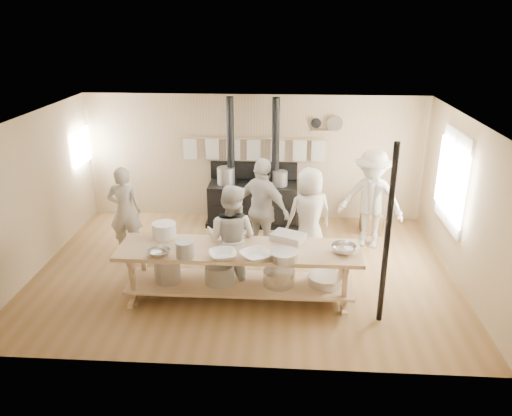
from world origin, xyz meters
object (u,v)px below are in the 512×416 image
at_px(chair, 371,221).
at_px(cook_left, 231,238).
at_px(prep_table, 239,268).
at_px(roasting_pan, 288,237).
at_px(stove, 253,199).
at_px(cook_center, 309,215).
at_px(cook_far_left, 125,211).
at_px(cook_right, 263,210).
at_px(cook_by_window, 371,199).

bearing_deg(chair, cook_left, -139.82).
height_order(prep_table, roasting_pan, roasting_pan).
distance_m(stove, cook_center, 1.98).
bearing_deg(chair, stove, 168.71).
distance_m(cook_center, roasting_pan, 1.13).
height_order(prep_table, cook_left, cook_left).
xyz_separation_m(prep_table, cook_far_left, (-2.16, 1.43, 0.30)).
distance_m(stove, cook_right, 1.70).
height_order(stove, chair, stove).
height_order(prep_table, cook_by_window, cook_by_window).
distance_m(cook_left, roasting_pan, 0.88).
height_order(cook_left, chair, cook_left).
xyz_separation_m(stove, cook_left, (-0.14, -2.71, 0.34)).
bearing_deg(cook_far_left, cook_left, 148.98).
xyz_separation_m(cook_left, roasting_pan, (0.87, 0.02, 0.04)).
distance_m(prep_table, cook_right, 1.47).
height_order(cook_right, chair, cook_right).
distance_m(stove, cook_left, 2.73).
xyz_separation_m(cook_far_left, cook_center, (3.26, -0.02, 0.02)).
height_order(cook_center, cook_right, cook_right).
bearing_deg(prep_table, cook_center, 51.99).
xyz_separation_m(prep_table, cook_center, (1.10, 1.40, 0.32)).
distance_m(chair, roasting_pan, 2.93).
bearing_deg(cook_left, prep_table, 131.63).
relative_size(prep_table, cook_by_window, 1.94).
distance_m(stove, roasting_pan, 2.81).
xyz_separation_m(cook_right, chair, (2.09, 1.27, -0.68)).
height_order(prep_table, cook_far_left, cook_far_left).
height_order(cook_by_window, roasting_pan, cook_by_window).
distance_m(cook_center, chair, 1.90).
xyz_separation_m(stove, prep_table, (-0.00, -3.02, -0.00)).
distance_m(cook_right, cook_by_window, 2.05).
bearing_deg(cook_center, chair, -156.87).
height_order(cook_by_window, chair, cook_by_window).
height_order(stove, cook_right, stove).
bearing_deg(cook_far_left, prep_table, 144.39).
bearing_deg(cook_far_left, chair, -167.04).
bearing_deg(cook_right, chair, -114.28).
relative_size(cook_right, roasting_pan, 3.78).
relative_size(prep_table, cook_right, 1.96).
bearing_deg(cook_center, cook_right, -20.06).
height_order(cook_left, cook_center, cook_left).
relative_size(cook_left, chair, 2.11).
bearing_deg(cook_right, roasting_pan, 147.26).
bearing_deg(cook_left, stove, -74.97).
bearing_deg(roasting_pan, cook_right, 112.77).
distance_m(cook_by_window, roasting_pan, 2.27).
xyz_separation_m(stove, cook_right, (0.29, -1.63, 0.40)).
bearing_deg(cook_far_left, stove, -145.85).
xyz_separation_m(prep_table, cook_by_window, (2.25, 2.03, 0.41)).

